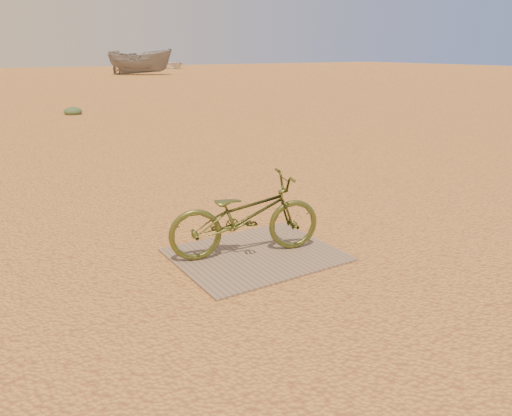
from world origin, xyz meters
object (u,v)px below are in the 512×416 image
bicycle (245,216)px  boat_mid_right (140,62)px  plywood_board (256,255)px  boat_far_right (172,64)px

bicycle → boat_mid_right: bearing=-3.9°
bicycle → boat_mid_right: boat_mid_right is taller
plywood_board → boat_far_right: size_ratio=0.34×
boat_mid_right → boat_far_right: size_ratio=1.14×
plywood_board → boat_mid_right: 38.58m
plywood_board → bicycle: bearing=141.1°
plywood_board → boat_mid_right: bearing=72.0°
bicycle → plywood_board: bearing=-114.6°
bicycle → boat_far_right: size_ratio=0.33×
bicycle → boat_mid_right: (11.98, 36.62, 0.60)m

